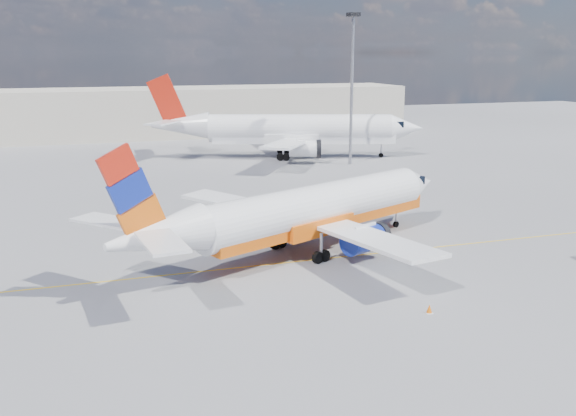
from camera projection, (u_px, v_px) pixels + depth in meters
name	position (u px, v px, depth m)	size (l,w,h in m)	color
ground	(349.00, 272.00, 41.61)	(240.00, 240.00, 0.00)	slate
taxi_line	(332.00, 258.00, 44.38)	(70.00, 0.15, 0.01)	gold
terminal_main	(205.00, 111.00, 111.46)	(70.00, 14.00, 8.00)	beige
main_jet	(308.00, 211.00, 44.86)	(29.70, 22.34, 9.18)	white
second_jet	(291.00, 130.00, 85.99)	(36.85, 28.01, 11.18)	white
traffic_cone	(429.00, 309.00, 34.92)	(0.37, 0.37, 0.51)	white
floodlight_mast	(352.00, 75.00, 79.01)	(1.35, 1.35, 18.54)	#98989F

